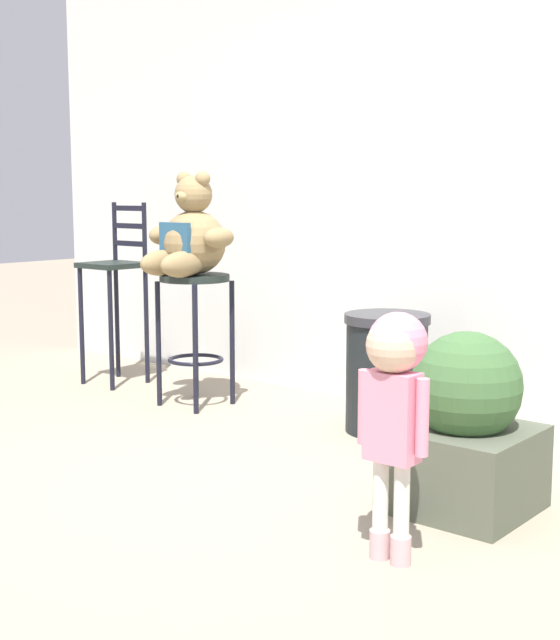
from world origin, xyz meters
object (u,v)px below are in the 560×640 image
object	(u,v)px
bar_chair_empty	(116,280)
bar_stool_with_teddy	(195,311)
child_walking	(394,382)
planter_with_shrub	(465,429)
teddy_bear	(190,238)
trash_bin	(386,372)

from	to	relation	value
bar_chair_empty	bar_stool_with_teddy	bearing A→B (deg)	-7.26
bar_stool_with_teddy	child_walking	distance (m)	2.53
bar_stool_with_teddy	planter_with_shrub	bearing A→B (deg)	-15.17
teddy_bear	child_walking	size ratio (longest dim) A/B	0.69
planter_with_shrub	child_walking	bearing A→B (deg)	-85.04
trash_bin	bar_stool_with_teddy	bearing A→B (deg)	-169.41
child_walking	trash_bin	distance (m)	1.78
teddy_bear	planter_with_shrub	distance (m)	2.34
child_walking	bar_chair_empty	world-z (taller)	bar_chair_empty
teddy_bear	bar_stool_with_teddy	bearing A→B (deg)	90.00
teddy_bear	planter_with_shrub	bearing A→B (deg)	-14.38
bar_stool_with_teddy	trash_bin	size ratio (longest dim) A/B	1.24
bar_stool_with_teddy	child_walking	xyz separation A→B (m)	(2.22, -1.22, 0.06)
bar_stool_with_teddy	planter_with_shrub	size ratio (longest dim) A/B	1.09
bar_stool_with_teddy	child_walking	bearing A→B (deg)	-28.81
child_walking	bar_stool_with_teddy	bearing A→B (deg)	-119.02
teddy_bear	planter_with_shrub	size ratio (longest dim) A/B	0.83
bar_chair_empty	planter_with_shrub	world-z (taller)	bar_chair_empty
planter_with_shrub	bar_chair_empty	bearing A→B (deg)	167.07
bar_stool_with_teddy	child_walking	size ratio (longest dim) A/B	0.91
bar_stool_with_teddy	trash_bin	world-z (taller)	bar_stool_with_teddy
bar_stool_with_teddy	teddy_bear	size ratio (longest dim) A/B	1.31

